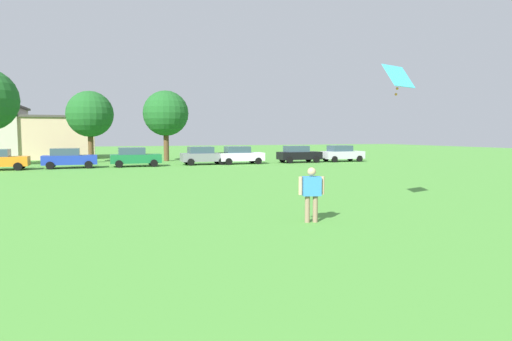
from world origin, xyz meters
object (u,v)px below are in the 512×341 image
Objects in this scene: kite at (398,77)px; parked_car_black_5 at (299,154)px; tree_far_right at (166,114)px; parked_car_green_2 at (135,157)px; parked_car_blue_1 at (69,158)px; tree_right at (90,114)px; parked_car_white_4 at (240,155)px; parked_car_gray_3 at (203,156)px; parked_car_silver_6 at (342,153)px; adult_bystander at (311,190)px.

parked_car_black_5 is at bearing 72.84° from kite.
parked_car_green_2 is at bearing -117.44° from tree_far_right.
parked_car_black_5 is (21.31, 0.32, 0.00)m from parked_car_blue_1.
kite is at bearing -70.90° from tree_right.
parked_car_blue_1 is at bearing -140.95° from tree_far_right.
parked_car_blue_1 is 15.09m from parked_car_white_4.
parked_car_blue_1 and parked_car_green_2 have the same top height.
parked_car_gray_3 is at bearing -35.33° from tree_right.
parked_car_blue_1 is 21.31m from parked_car_black_5.
parked_car_green_2 is 20.86m from parked_car_silver_6.
adult_bystander is 0.42× the size of parked_car_gray_3.
tree_right reaches higher than parked_car_white_4.
tree_right is (-13.43, 7.32, 3.98)m from parked_car_white_4.
parked_car_black_5 is at bearing 1.00° from parked_car_white_4.
parked_car_white_4 is 0.60× the size of tree_right.
parked_car_white_4 is (3.49, -0.27, 0.00)m from parked_car_gray_3.
parked_car_green_2 is at bearing -63.74° from tree_right.
parked_car_gray_3 is 9.71m from parked_car_black_5.
parked_car_gray_3 is 0.58× the size of tree_far_right.
parked_car_blue_1 is 5.35m from parked_car_green_2.
adult_bystander is 28.84m from parked_car_blue_1.
kite reaches higher than adult_bystander.
parked_car_blue_1 is 8.67m from tree_right.
tree_far_right reaches higher than parked_car_black_5.
kite is 0.35× the size of parked_car_white_4.
parked_car_gray_3 is (2.86, 27.96, -0.20)m from adult_bystander.
parked_car_green_2 and parked_car_silver_6 have the same top height.
adult_bystander reaches higher than parked_car_green_2.
parked_car_black_5 is (6.21, 0.11, 0.00)m from parked_car_white_4.
parked_car_green_2 is 9.75m from parked_car_white_4.
parked_car_black_5 is (12.56, 27.79, -0.20)m from adult_bystander.
tree_far_right reaches higher than parked_car_silver_6.
tree_right reaches higher than parked_car_blue_1.
parked_car_black_5 is 0.60× the size of tree_right.
parked_car_black_5 is 21.30m from tree_right.
parked_car_gray_3 and parked_car_white_4 have the same top height.
parked_car_silver_6 is (4.90, -0.12, 0.00)m from parked_car_black_5.
parked_car_green_2 is at bearing 110.11° from adult_bystander.
parked_car_green_2 is 1.00× the size of parked_car_gray_3.
parked_car_white_4 is at bearing 90.16° from adult_bystander.
parked_car_blue_1 and parked_car_white_4 have the same top height.
parked_car_gray_3 is at bearing 97.24° from adult_bystander.
parked_car_green_2 and parked_car_black_5 have the same top height.
parked_car_silver_6 is (11.11, -0.02, 0.00)m from parked_car_white_4.
parked_car_green_2 is 0.60× the size of tree_right.
parked_car_white_4 is at bearing -179.00° from parked_car_black_5.
adult_bystander is 6.20m from kite.
parked_car_green_2 is at bearing 106.90° from kite.
parked_car_green_2 is (5.35, 0.06, 0.00)m from parked_car_blue_1.
tree_right reaches higher than kite.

